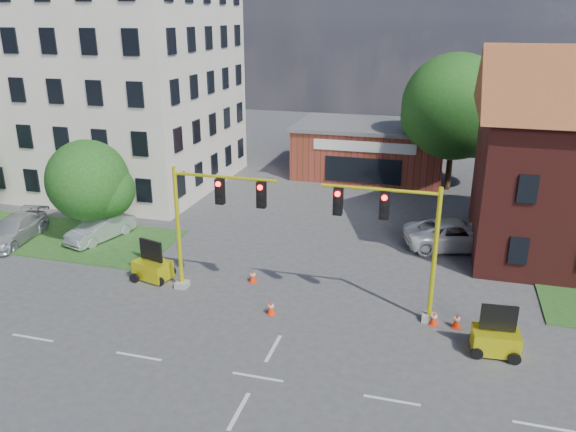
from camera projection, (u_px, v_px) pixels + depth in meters
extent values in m
plane|color=#3F3F41|center=(258.00, 377.00, 21.06)|extent=(120.00, 120.00, 0.00)
cube|color=#204A1B|center=(7.00, 231.00, 35.22)|extent=(22.00, 6.00, 0.08)
cube|color=beige|center=(99.00, 54.00, 42.74)|extent=(18.00, 15.00, 20.00)
cube|color=maroon|center=(370.00, 151.00, 47.57)|extent=(12.00, 8.00, 4.00)
cube|color=#555457|center=(372.00, 125.00, 46.85)|extent=(12.40, 8.40, 0.30)
cube|color=silver|center=(364.00, 147.00, 43.50)|extent=(8.00, 0.10, 0.80)
cube|color=black|center=(363.00, 170.00, 44.14)|extent=(6.00, 0.10, 2.00)
cylinder|color=#3E2916|center=(450.00, 161.00, 43.10)|extent=(0.44, 0.44, 4.54)
sphere|color=#1B4515|center=(455.00, 107.00, 41.71)|extent=(7.92, 7.92, 7.92)
sphere|color=#1B4515|center=(476.00, 121.00, 41.92)|extent=(5.54, 5.54, 5.54)
cylinder|color=#3E2916|center=(93.00, 218.00, 33.72)|extent=(0.44, 0.44, 2.61)
sphere|color=#1B4515|center=(88.00, 180.00, 32.92)|extent=(4.80, 4.80, 4.80)
sphere|color=#1B4515|center=(106.00, 190.00, 33.14)|extent=(3.36, 3.36, 3.36)
cube|color=gray|center=(182.00, 284.00, 27.98)|extent=(0.60, 0.60, 0.30)
cylinder|color=yellow|center=(178.00, 229.00, 26.99)|extent=(0.20, 0.20, 6.20)
cylinder|color=yellow|center=(224.00, 177.00, 25.41)|extent=(5.00, 0.14, 0.14)
cube|color=black|center=(220.00, 191.00, 25.71)|extent=(0.40, 0.32, 1.20)
cube|color=black|center=(261.00, 195.00, 25.19)|extent=(0.40, 0.32, 1.20)
sphere|color=#FF0C07|center=(218.00, 184.00, 25.41)|extent=(0.24, 0.24, 0.24)
cube|color=gray|center=(429.00, 318.00, 24.92)|extent=(0.60, 0.60, 0.30)
cylinder|color=yellow|center=(435.00, 257.00, 23.92)|extent=(0.20, 0.20, 6.20)
cylinder|color=yellow|center=(379.00, 189.00, 23.62)|extent=(5.00, 0.14, 0.14)
cube|color=black|center=(384.00, 206.00, 23.79)|extent=(0.40, 0.32, 1.20)
cube|color=black|center=(338.00, 202.00, 24.30)|extent=(0.40, 0.32, 1.20)
sphere|color=#FF0C07|center=(384.00, 198.00, 23.49)|extent=(0.24, 0.24, 0.24)
cube|color=yellow|center=(153.00, 269.00, 28.73)|extent=(2.05, 1.63, 0.90)
cube|color=black|center=(151.00, 250.00, 28.37)|extent=(1.39, 0.48, 1.10)
cube|color=yellow|center=(495.00, 341.00, 22.40)|extent=(1.88, 1.33, 0.90)
cube|color=black|center=(499.00, 318.00, 22.04)|extent=(1.40, 0.22, 1.10)
cube|color=red|center=(271.00, 314.00, 25.50)|extent=(0.38, 0.38, 0.04)
cone|color=red|center=(271.00, 307.00, 25.39)|extent=(0.40, 0.40, 0.70)
cylinder|color=silver|center=(271.00, 306.00, 25.36)|extent=(0.27, 0.27, 0.09)
cube|color=red|center=(253.00, 282.00, 28.58)|extent=(0.38, 0.38, 0.04)
cone|color=red|center=(253.00, 276.00, 28.47)|extent=(0.40, 0.40, 0.70)
cylinder|color=silver|center=(253.00, 274.00, 28.44)|extent=(0.27, 0.27, 0.09)
cube|color=red|center=(433.00, 324.00, 24.62)|extent=(0.38, 0.38, 0.04)
cone|color=red|center=(434.00, 318.00, 24.51)|extent=(0.40, 0.40, 0.70)
cylinder|color=silver|center=(434.00, 316.00, 24.49)|extent=(0.27, 0.27, 0.09)
cube|color=red|center=(456.00, 327.00, 24.41)|extent=(0.38, 0.38, 0.04)
cone|color=red|center=(457.00, 320.00, 24.30)|extent=(0.40, 0.40, 0.70)
cylinder|color=silver|center=(457.00, 319.00, 24.27)|extent=(0.27, 0.27, 0.09)
imported|color=white|center=(457.00, 235.00, 32.48)|extent=(6.55, 4.39, 1.67)
imported|color=#B4B8BC|center=(100.00, 229.00, 33.71)|extent=(2.69, 4.64, 1.45)
imported|color=#B4B8BC|center=(14.00, 230.00, 33.45)|extent=(2.75, 5.38, 1.49)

